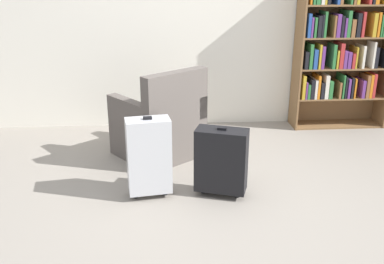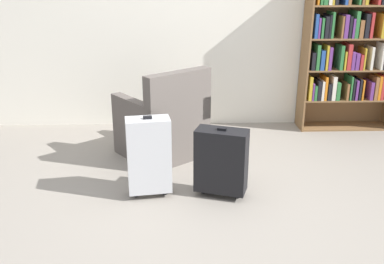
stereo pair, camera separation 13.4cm
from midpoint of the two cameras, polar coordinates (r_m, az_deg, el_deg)
The scene contains 7 objects.
ground_plane at distance 3.48m, azimuth 2.67°, elevation -10.30°, with size 9.56×9.56×0.00m, color gray.
back_wall at distance 5.17m, azimuth 1.03°, elevation 15.05°, with size 5.47×0.10×2.60m, color silver.
bookshelf at distance 5.37m, azimuth 20.40°, elevation 10.30°, with size 1.07×0.33×1.74m.
armchair at distance 4.38m, azimuth -2.83°, elevation 0.86°, with size 0.98×0.98×0.90m.
mug at distance 4.52m, azimuth 3.16°, elevation -2.18°, with size 0.12×0.08×0.10m.
suitcase_black at distance 3.60m, azimuth 4.87°, elevation -3.72°, with size 0.46×0.32×0.60m.
suitcase_silver at distance 3.58m, azimuth -4.53°, elevation -3.03°, with size 0.37×0.24×0.69m.
Camera 2 is at (-0.19, -2.99, 1.77)m, focal length 41.30 mm.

